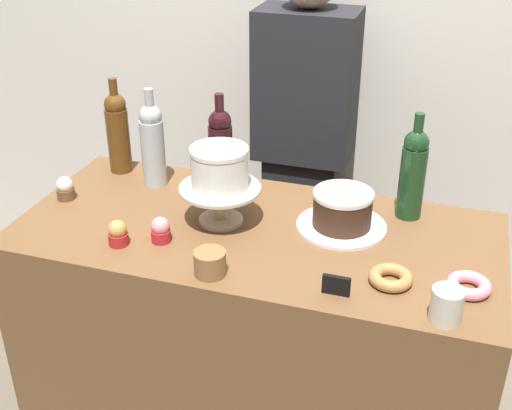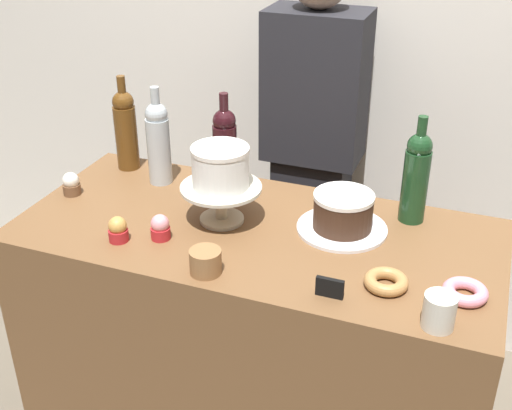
# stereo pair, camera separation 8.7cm
# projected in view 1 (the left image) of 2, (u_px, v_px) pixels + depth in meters

# --- Properties ---
(back_wall) EXTENTS (6.00, 0.05, 2.60)m
(back_wall) POSITION_uv_depth(u_px,v_px,m) (329.00, 25.00, 2.47)
(back_wall) COLOR silver
(back_wall) RESTS_ON ground_plane
(display_counter) EXTENTS (1.40, 0.65, 0.91)m
(display_counter) POSITION_uv_depth(u_px,v_px,m) (256.00, 351.00, 2.12)
(display_counter) COLOR brown
(display_counter) RESTS_ON ground_plane
(cake_stand_pedestal) EXTENTS (0.24, 0.24, 0.11)m
(cake_stand_pedestal) POSITION_uv_depth(u_px,v_px,m) (220.00, 198.00, 1.91)
(cake_stand_pedestal) COLOR beige
(cake_stand_pedestal) RESTS_ON display_counter
(white_layer_cake) EXTENTS (0.17, 0.17, 0.12)m
(white_layer_cake) POSITION_uv_depth(u_px,v_px,m) (219.00, 168.00, 1.86)
(white_layer_cake) COLOR white
(white_layer_cake) RESTS_ON cake_stand_pedestal
(silver_serving_platter) EXTENTS (0.26, 0.26, 0.01)m
(silver_serving_platter) POSITION_uv_depth(u_px,v_px,m) (341.00, 226.00, 1.91)
(silver_serving_platter) COLOR white
(silver_serving_platter) RESTS_ON display_counter
(chocolate_round_cake) EXTENTS (0.17, 0.17, 0.11)m
(chocolate_round_cake) POSITION_uv_depth(u_px,v_px,m) (342.00, 209.00, 1.89)
(chocolate_round_cake) COLOR #3D2619
(chocolate_round_cake) RESTS_ON silver_serving_platter
(wine_bottle_green) EXTENTS (0.08, 0.08, 0.33)m
(wine_bottle_green) POSITION_uv_depth(u_px,v_px,m) (413.00, 172.00, 1.91)
(wine_bottle_green) COLOR #193D1E
(wine_bottle_green) RESTS_ON display_counter
(wine_bottle_dark_red) EXTENTS (0.08, 0.08, 0.33)m
(wine_bottle_dark_red) POSITION_uv_depth(u_px,v_px,m) (220.00, 149.00, 2.06)
(wine_bottle_dark_red) COLOR black
(wine_bottle_dark_red) RESTS_ON display_counter
(wine_bottle_clear) EXTENTS (0.08, 0.08, 0.33)m
(wine_bottle_clear) POSITION_uv_depth(u_px,v_px,m) (153.00, 143.00, 2.10)
(wine_bottle_clear) COLOR #B2BCC1
(wine_bottle_clear) RESTS_ON display_counter
(wine_bottle_amber) EXTENTS (0.08, 0.08, 0.33)m
(wine_bottle_amber) POSITION_uv_depth(u_px,v_px,m) (118.00, 131.00, 2.19)
(wine_bottle_amber) COLOR #5B3814
(wine_bottle_amber) RESTS_ON display_counter
(cupcake_vanilla) EXTENTS (0.06, 0.06, 0.07)m
(cupcake_vanilla) POSITION_uv_depth(u_px,v_px,m) (66.00, 188.00, 2.06)
(cupcake_vanilla) COLOR brown
(cupcake_vanilla) RESTS_ON display_counter
(cupcake_strawberry) EXTENTS (0.06, 0.06, 0.07)m
(cupcake_strawberry) POSITION_uv_depth(u_px,v_px,m) (161.00, 230.00, 1.83)
(cupcake_strawberry) COLOR red
(cupcake_strawberry) RESTS_ON display_counter
(cupcake_caramel) EXTENTS (0.06, 0.06, 0.07)m
(cupcake_caramel) POSITION_uv_depth(u_px,v_px,m) (118.00, 233.00, 1.82)
(cupcake_caramel) COLOR red
(cupcake_caramel) RESTS_ON display_counter
(donut_maple) EXTENTS (0.11, 0.11, 0.03)m
(donut_maple) POSITION_uv_depth(u_px,v_px,m) (391.00, 278.00, 1.66)
(donut_maple) COLOR #B27F47
(donut_maple) RESTS_ON display_counter
(donut_pink) EXTENTS (0.11, 0.11, 0.03)m
(donut_pink) POSITION_uv_depth(u_px,v_px,m) (469.00, 285.00, 1.63)
(donut_pink) COLOR pink
(donut_pink) RESTS_ON display_counter
(cookie_stack) EXTENTS (0.08, 0.08, 0.07)m
(cookie_stack) POSITION_uv_depth(u_px,v_px,m) (210.00, 263.00, 1.69)
(cookie_stack) COLOR olive
(cookie_stack) RESTS_ON display_counter
(price_sign_chalkboard) EXTENTS (0.07, 0.01, 0.05)m
(price_sign_chalkboard) POSITION_uv_depth(u_px,v_px,m) (336.00, 285.00, 1.61)
(price_sign_chalkboard) COLOR black
(price_sign_chalkboard) RESTS_ON display_counter
(coffee_cup_ceramic) EXTENTS (0.08, 0.08, 0.08)m
(coffee_cup_ceramic) POSITION_uv_depth(u_px,v_px,m) (447.00, 305.00, 1.52)
(coffee_cup_ceramic) COLOR silver
(coffee_cup_ceramic) RESTS_ON display_counter
(barista_figure) EXTENTS (0.36, 0.22, 1.60)m
(barista_figure) POSITION_uv_depth(u_px,v_px,m) (303.00, 158.00, 2.52)
(barista_figure) COLOR black
(barista_figure) RESTS_ON ground_plane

